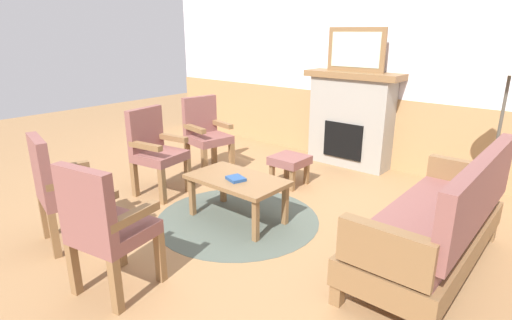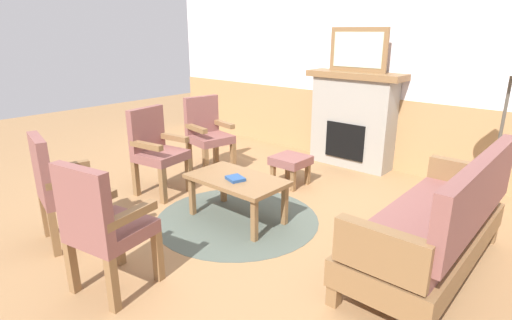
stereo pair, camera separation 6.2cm
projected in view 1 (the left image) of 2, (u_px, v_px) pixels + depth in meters
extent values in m
plane|color=#997047|center=(233.00, 221.00, 4.00)|extent=(14.00, 14.00, 0.00)
cube|color=white|center=(363.00, 65.00, 5.48)|extent=(7.20, 0.12, 2.70)
cube|color=#A87F51|center=(356.00, 129.00, 5.69)|extent=(7.20, 0.02, 0.95)
cube|color=gray|center=(351.00, 122.00, 5.52)|extent=(1.10, 0.36, 1.20)
cube|color=black|center=(343.00, 141.00, 5.45)|extent=(0.56, 0.02, 0.48)
cube|color=brown|center=(354.00, 75.00, 5.33)|extent=(1.30, 0.44, 0.08)
cube|color=brown|center=(356.00, 50.00, 5.23)|extent=(0.80, 0.03, 0.56)
cube|color=#B2C6A8|center=(355.00, 50.00, 5.22)|extent=(0.68, 0.01, 0.44)
cube|color=brown|center=(422.00, 213.00, 3.99)|extent=(0.08, 0.08, 0.16)
cube|color=brown|center=(337.00, 293.00, 2.77)|extent=(0.08, 0.08, 0.16)
cube|color=brown|center=(490.00, 232.00, 3.62)|extent=(0.08, 0.08, 0.16)
cube|color=brown|center=(427.00, 238.00, 3.14)|extent=(0.70, 1.80, 0.20)
cube|color=brown|center=(430.00, 219.00, 3.09)|extent=(0.60, 1.70, 0.12)
cube|color=brown|center=(480.00, 191.00, 2.81)|extent=(0.10, 1.70, 0.50)
cube|color=brown|center=(462.00, 177.00, 3.68)|extent=(0.60, 0.10, 0.30)
cube|color=brown|center=(385.00, 251.00, 2.44)|extent=(0.60, 0.10, 0.30)
cube|color=brown|center=(192.00, 197.00, 4.08)|extent=(0.05, 0.05, 0.40)
cube|color=brown|center=(256.00, 221.00, 3.56)|extent=(0.05, 0.05, 0.40)
cube|color=brown|center=(223.00, 184.00, 4.40)|extent=(0.05, 0.05, 0.40)
cube|color=brown|center=(285.00, 205.00, 3.88)|extent=(0.05, 0.05, 0.40)
cube|color=brown|center=(237.00, 180.00, 3.92)|extent=(0.96, 0.56, 0.04)
cylinder|color=#4C564C|center=(238.00, 219.00, 4.04)|extent=(1.62, 1.62, 0.01)
cube|color=navy|center=(236.00, 179.00, 3.85)|extent=(0.21, 0.19, 0.03)
cube|color=brown|center=(272.00, 175.00, 4.90)|extent=(0.05, 0.05, 0.26)
cube|color=brown|center=(292.00, 180.00, 4.72)|extent=(0.05, 0.05, 0.26)
cube|color=brown|center=(287.00, 169.00, 5.12)|extent=(0.05, 0.05, 0.26)
cube|color=brown|center=(307.00, 174.00, 4.94)|extent=(0.05, 0.05, 0.26)
cube|color=brown|center=(290.00, 160.00, 4.86)|extent=(0.40, 0.40, 0.10)
cube|color=brown|center=(188.00, 175.00, 4.69)|extent=(0.07, 0.07, 0.40)
cube|color=brown|center=(162.00, 186.00, 4.34)|extent=(0.07, 0.07, 0.40)
cube|color=brown|center=(161.00, 169.00, 4.89)|extent=(0.07, 0.07, 0.40)
cube|color=brown|center=(135.00, 179.00, 4.55)|extent=(0.07, 0.07, 0.40)
cube|color=brown|center=(160.00, 156.00, 4.54)|extent=(0.55, 0.55, 0.10)
cube|color=brown|center=(145.00, 129.00, 4.55)|extent=(0.15, 0.49, 0.48)
cube|color=brown|center=(172.00, 138.00, 4.66)|extent=(0.45, 0.14, 0.06)
cube|color=brown|center=(145.00, 146.00, 4.32)|extent=(0.45, 0.14, 0.06)
cube|color=brown|center=(232.00, 158.00, 5.31)|extent=(0.07, 0.07, 0.40)
cube|color=brown|center=(205.00, 164.00, 5.06)|extent=(0.07, 0.07, 0.40)
cube|color=brown|center=(214.00, 151.00, 5.62)|extent=(0.07, 0.07, 0.40)
cube|color=brown|center=(188.00, 157.00, 5.37)|extent=(0.07, 0.07, 0.40)
cube|color=brown|center=(209.00, 139.00, 5.26)|extent=(0.56, 0.56, 0.10)
cube|color=brown|center=(200.00, 115.00, 5.32)|extent=(0.17, 0.49, 0.48)
cube|color=brown|center=(222.00, 124.00, 5.34)|extent=(0.45, 0.15, 0.06)
cube|color=brown|center=(195.00, 129.00, 5.09)|extent=(0.45, 0.15, 0.06)
cube|color=brown|center=(120.00, 243.00, 3.20)|extent=(0.07, 0.07, 0.40)
cube|color=brown|center=(160.00, 257.00, 3.00)|extent=(0.07, 0.07, 0.40)
cube|color=brown|center=(74.00, 269.00, 2.85)|extent=(0.07, 0.07, 0.40)
cube|color=brown|center=(116.00, 286.00, 2.65)|extent=(0.07, 0.07, 0.40)
cube|color=brown|center=(114.00, 231.00, 2.85)|extent=(0.56, 0.56, 0.10)
cube|color=brown|center=(85.00, 204.00, 2.59)|extent=(0.49, 0.17, 0.48)
cube|color=brown|center=(92.00, 203.00, 2.89)|extent=(0.15, 0.45, 0.06)
cube|color=brown|center=(133.00, 216.00, 2.70)|extent=(0.15, 0.45, 0.06)
cube|color=brown|center=(93.00, 206.00, 3.87)|extent=(0.07, 0.07, 0.40)
cube|color=brown|center=(107.00, 221.00, 3.55)|extent=(0.07, 0.07, 0.40)
cube|color=brown|center=(45.00, 217.00, 3.63)|extent=(0.07, 0.07, 0.40)
cube|color=brown|center=(55.00, 235.00, 3.31)|extent=(0.07, 0.07, 0.40)
cube|color=brown|center=(71.00, 193.00, 3.52)|extent=(0.58, 0.58, 0.10)
cube|color=brown|center=(40.00, 166.00, 3.31)|extent=(0.49, 0.19, 0.48)
cube|color=brown|center=(63.00, 168.00, 3.62)|extent=(0.17, 0.44, 0.06)
cube|color=brown|center=(75.00, 182.00, 3.31)|extent=(0.17, 0.44, 0.06)
cylinder|color=#332D28|center=(483.00, 217.00, 4.05)|extent=(0.24, 0.24, 0.03)
cylinder|color=#4C473D|center=(496.00, 149.00, 3.83)|extent=(0.03, 0.03, 1.40)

